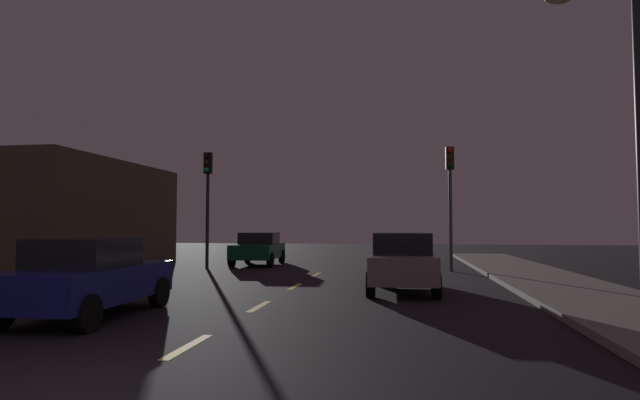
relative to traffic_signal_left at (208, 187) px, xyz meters
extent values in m
plane|color=black|center=(5.04, -9.10, -3.43)|extent=(80.00, 80.00, 0.00)
cube|color=gray|center=(12.54, -9.10, -3.36)|extent=(3.00, 40.00, 0.15)
cube|color=#EACC4C|center=(5.04, -13.50, -3.43)|extent=(0.16, 1.60, 0.01)
cube|color=#EACC4C|center=(5.04, -9.70, -3.43)|extent=(0.16, 1.60, 0.01)
cube|color=#EACC4C|center=(5.04, -5.90, -3.43)|extent=(0.16, 1.60, 0.01)
cube|color=#EACC4C|center=(5.04, -2.10, -3.43)|extent=(0.16, 1.60, 0.01)
cylinder|color=#2D2D30|center=(0.00, 0.02, -0.98)|extent=(0.14, 0.14, 4.90)
cube|color=black|center=(0.00, 0.02, 1.01)|extent=(0.32, 0.24, 0.90)
sphere|color=#3F0C0C|center=(0.00, -0.14, 1.31)|extent=(0.20, 0.20, 0.20)
sphere|color=#3F2D0C|center=(0.00, -0.14, 1.01)|extent=(0.20, 0.20, 0.20)
sphere|color=#19D84C|center=(0.00, -0.14, 0.71)|extent=(0.20, 0.20, 0.20)
cylinder|color=#4C4C51|center=(10.02, 0.02, -0.99)|extent=(0.14, 0.14, 4.89)
cube|color=#382D0C|center=(10.02, 0.02, 1.01)|extent=(0.32, 0.24, 0.90)
sphere|color=red|center=(10.02, -0.14, 1.31)|extent=(0.20, 0.20, 0.20)
sphere|color=#3F2D0C|center=(10.02, -0.14, 1.01)|extent=(0.20, 0.20, 0.20)
sphere|color=#0C3319|center=(10.02, -0.14, 0.71)|extent=(0.20, 0.20, 0.20)
cube|color=gray|center=(8.13, -6.39, -2.77)|extent=(1.78, 4.13, 0.69)
cube|color=black|center=(8.14, -6.60, -2.13)|extent=(1.53, 1.87, 0.57)
cylinder|color=black|center=(7.31, -4.91, -3.11)|extent=(0.23, 0.64, 0.64)
cylinder|color=black|center=(8.90, -4.88, -3.11)|extent=(0.23, 0.64, 0.64)
cylinder|color=black|center=(7.37, -7.91, -3.11)|extent=(0.23, 0.64, 0.64)
cylinder|color=black|center=(8.95, -7.88, -3.11)|extent=(0.23, 0.64, 0.64)
cube|color=navy|center=(2.15, -11.51, -2.78)|extent=(1.86, 3.93, 0.66)
cube|color=black|center=(2.15, -11.71, -2.18)|extent=(1.57, 1.80, 0.55)
cylinder|color=black|center=(1.30, -10.16, -3.11)|extent=(0.24, 0.65, 0.64)
cylinder|color=black|center=(2.89, -10.10, -3.11)|extent=(0.24, 0.65, 0.64)
cylinder|color=black|center=(2.99, -12.87, -3.11)|extent=(0.24, 0.65, 0.64)
cube|color=#0F4C2D|center=(1.62, 2.14, -2.79)|extent=(2.03, 4.02, 0.64)
cube|color=black|center=(1.61, 2.34, -2.22)|extent=(1.69, 1.85, 0.52)
cylinder|color=black|center=(2.55, 0.79, -3.11)|extent=(0.26, 0.65, 0.64)
cylinder|color=black|center=(0.86, 0.69, -3.11)|extent=(0.26, 0.65, 0.64)
cylinder|color=black|center=(2.39, 3.60, -3.11)|extent=(0.26, 0.65, 0.64)
cylinder|color=black|center=(0.70, 3.50, -3.11)|extent=(0.26, 0.65, 0.64)
cube|color=brown|center=(-5.62, -1.16, -1.22)|extent=(5.33, 9.20, 4.42)
camera|label=1|loc=(8.16, -20.72, -1.67)|focal=28.91mm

